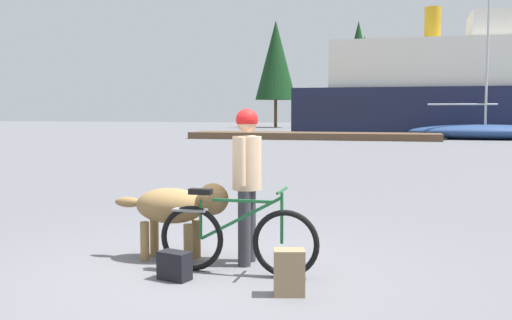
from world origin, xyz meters
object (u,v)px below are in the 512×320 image
sailboat_moored (485,131)px  ferry_boat (476,90)px  bicycle (236,238)px  person_cyclist (247,171)px  dog (178,207)px  handbag_pannier (174,266)px  backpack (289,272)px

sailboat_moored → ferry_boat: bearing=89.5°
bicycle → ferry_boat: (6.20, 37.04, 2.75)m
person_cyclist → sailboat_moored: bearing=78.7°
dog → handbag_pannier: (0.26, -0.75, -0.46)m
sailboat_moored → backpack: bearing=-99.8°
dog → sailboat_moored: (6.96, 30.98, -0.12)m
bicycle → backpack: size_ratio=4.02×
backpack → handbag_pannier: size_ratio=1.32×
handbag_pannier → ferry_boat: (6.74, 37.40, 2.98)m
sailboat_moored → dog: bearing=-102.7°
bicycle → person_cyclist: 0.78m
bicycle → backpack: (0.67, -0.55, -0.17)m
handbag_pannier → ferry_boat: ferry_boat is taller
person_cyclist → ferry_boat: ferry_boat is taller
dog → handbag_pannier: size_ratio=4.28×
person_cyclist → dog: 0.91m
backpack → sailboat_moored: 32.38m
handbag_pannier → dog: bearing=109.4°
sailboat_moored → person_cyclist: bearing=-101.3°
handbag_pannier → person_cyclist: bearing=55.8°
person_cyclist → dog: bearing=-177.0°
ferry_boat → sailboat_moored: ferry_boat is taller
bicycle → handbag_pannier: 0.69m
sailboat_moored → bicycle: bearing=-101.1°
person_cyclist → backpack: size_ratio=4.05×
person_cyclist → backpack: bearing=-55.5°
person_cyclist → backpack: 1.44m
dog → backpack: 1.79m
dog → person_cyclist: bearing=3.0°
ferry_boat → person_cyclist: bearing=-99.6°
dog → backpack: dog is taller
person_cyclist → dog: size_ratio=1.25×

